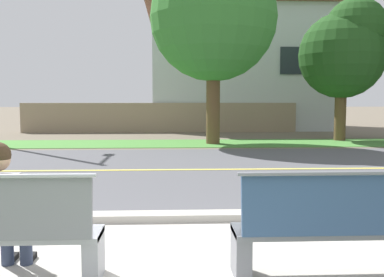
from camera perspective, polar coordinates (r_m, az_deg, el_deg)
The scene contains 11 objects.
ground_plane at distance 11.52m, azimuth -2.81°, elevation -2.89°, with size 140.00×140.00×0.00m, color #665B4C.
curb_edge at distance 5.97m, azimuth -2.97°, elevation -10.08°, with size 44.00×0.30×0.11m, color #ADA89E.
street_asphalt at distance 10.04m, azimuth -2.84°, elevation -4.08°, with size 52.00×8.00×0.01m, color #515156.
road_centre_line at distance 10.04m, azimuth -2.84°, elevation -4.06°, with size 48.00×0.14×0.01m, color #E0CC4C.
far_verge_grass at distance 15.82m, azimuth -2.77°, elevation -0.64°, with size 48.00×2.80×0.02m, color #478438.
bench_right at distance 4.27m, azimuth 18.99°, elevation -10.97°, with size 1.97×0.48×1.01m.
seated_person_grey at distance 4.36m, azimuth -23.13°, elevation -7.86°, with size 0.52×0.68×1.25m.
shade_tree_far_left at distance 15.90m, azimuth 3.35°, elevation 16.51°, with size 4.42×4.42×7.29m.
shade_tree_left at distance 17.87m, azimuth 19.22°, elevation 10.85°, with size 3.24×3.24×5.34m.
garden_wall at distance 21.07m, azimuth -4.16°, elevation 2.71°, with size 13.00×0.36×1.40m, color gray.
house_across_street at distance 24.58m, azimuth 6.04°, elevation 9.45°, with size 9.88×6.91×6.79m.
Camera 1 is at (0.04, -3.41, 1.63)m, focal length 41.28 mm.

